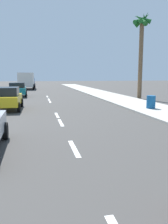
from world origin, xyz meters
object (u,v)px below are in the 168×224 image
at_px(palm_tree_far, 142,35).
at_px(trash_bin_far, 151,102).
at_px(parked_car_teal, 17,89).
at_px(parked_car_yellow, 8,98).
at_px(delivery_truck, 27,80).

height_order(palm_tree_far, trash_bin_far, palm_tree_far).
relative_size(parked_car_teal, palm_tree_far, 0.51).
relative_size(parked_car_yellow, palm_tree_far, 0.46).
bearing_deg(trash_bin_far, parked_car_yellow, 166.96).
xyz_separation_m(parked_car_teal, palm_tree_far, (12.37, -5.01, 5.42)).
xyz_separation_m(delivery_truck, palm_tree_far, (11.91, -19.24, 4.75)).
bearing_deg(parked_car_yellow, palm_tree_far, 24.22).
bearing_deg(trash_bin_far, parked_car_teal, 127.81).
height_order(parked_car_yellow, parked_car_teal, same).
relative_size(delivery_truck, trash_bin_far, 7.33).
bearing_deg(parked_car_teal, delivery_truck, 86.60).
distance_m(delivery_truck, trash_bin_far, 28.35).
bearing_deg(delivery_truck, parked_car_yellow, -88.41).
relative_size(parked_car_yellow, trash_bin_far, 4.54).
bearing_deg(delivery_truck, palm_tree_far, -55.89).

